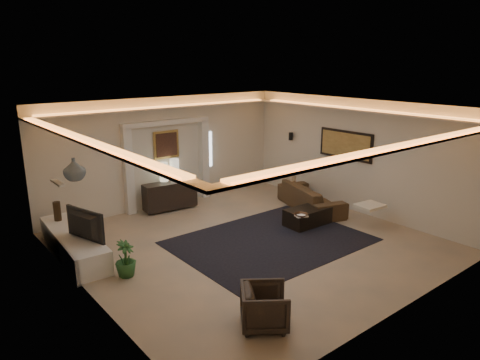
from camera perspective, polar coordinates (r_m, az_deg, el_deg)
floor at (r=9.63m, az=1.33°, el=-8.13°), size 7.00×7.00×0.00m
ceiling at (r=8.89m, az=1.44°, el=9.30°), size 7.00×7.00×0.00m
wall_back at (r=11.97m, az=-9.52°, el=3.60°), size 7.00×0.00×7.00m
wall_front at (r=6.99m, az=20.34°, el=-5.56°), size 7.00×0.00×7.00m
wall_left at (r=7.48m, az=-19.60°, el=-4.12°), size 0.00×7.00×7.00m
wall_right at (r=11.67m, az=14.64°, el=3.01°), size 0.00×7.00×7.00m
cove_soffit at (r=8.92m, az=1.43°, el=7.51°), size 7.00×7.00×0.04m
daylight_slit at (r=12.67m, az=-4.14°, el=3.95°), size 0.25×0.03×1.00m
area_rug at (r=9.74m, az=3.91°, el=-7.86°), size 4.00×3.00×0.01m
pilaster_left at (r=11.45m, az=-14.20°, el=1.02°), size 0.22×0.20×2.20m
pilaster_right at (r=12.55m, az=-4.66°, el=2.66°), size 0.22×0.20×2.20m
alcove_header at (r=11.75m, az=-9.45°, el=7.35°), size 2.52×0.20×0.12m
painting_frame at (r=11.91m, az=-9.49°, el=4.52°), size 0.74×0.04×0.74m
painting_canvas at (r=11.88m, az=-9.43°, el=4.51°), size 0.62×0.02×0.62m
art_panel_frame at (r=11.77m, az=13.47°, el=4.44°), size 0.04×1.64×0.74m
art_panel_gold at (r=11.75m, az=13.39°, el=4.43°), size 0.02×1.50×0.62m
wall_sconce at (r=12.94m, az=6.56°, el=5.61°), size 0.12×0.12×0.22m
wall_niche at (r=8.73m, az=-22.46°, el=-0.33°), size 0.10×0.55×0.04m
console at (r=11.71m, az=-9.02°, el=-1.94°), size 1.42×0.56×0.69m
lamp_left at (r=11.69m, az=-9.83°, el=1.51°), size 0.24×0.24×0.50m
lamp_right at (r=11.85m, az=-8.45°, el=1.75°), size 0.30×0.30×0.55m
media_ledge at (r=9.61m, az=-20.63°, el=-7.77°), size 0.84×2.74×0.51m
tv at (r=8.95m, az=-19.85°, el=-5.75°), size 1.05×0.43×0.61m
figurine at (r=10.28m, az=-22.47°, el=-3.98°), size 0.20×0.20×0.42m
ginger_jar at (r=8.65m, az=-20.57°, el=1.30°), size 0.45×0.45×0.42m
plant at (r=8.39m, az=-14.53°, el=-9.80°), size 0.53×0.53×0.68m
sofa at (r=11.78m, az=9.10°, el=-2.22°), size 2.38×1.50×0.65m
throw_blanket at (r=10.69m, az=16.40°, el=-3.21°), size 0.65×0.55×0.07m
throw_pillow at (r=12.31m, az=6.33°, el=-0.27°), size 0.20×0.46×0.44m
coffee_table at (r=10.71m, az=8.69°, el=-4.66°), size 1.11×0.63×0.41m
bowl at (r=10.06m, az=7.88°, el=-4.49°), size 0.34×0.34×0.07m
magazine at (r=10.08m, az=7.91°, el=-4.60°), size 0.32×0.27×0.03m
armchair at (r=6.75m, az=3.20°, el=-16.02°), size 0.96×0.95×0.63m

